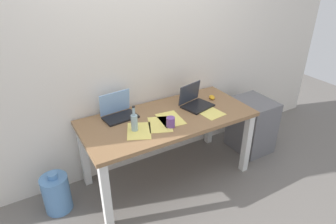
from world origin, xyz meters
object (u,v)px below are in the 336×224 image
object	(u,v)px
laptop_left	(118,112)
laptop_right	(195,102)
desk	(168,125)
beer_bottle	(134,122)
computer_mouse	(212,97)
water_cooler_jug	(57,193)
coffee_mug	(171,122)
filing_cabinet	(252,125)

from	to	relation	value
laptop_left	laptop_right	distance (m)	0.80
desk	beer_bottle	bearing A→B (deg)	-169.37
computer_mouse	water_cooler_jug	xyz separation A→B (m)	(-1.76, -0.00, -0.57)
laptop_left	water_cooler_jug	bearing A→B (deg)	-169.84
laptop_left	beer_bottle	distance (m)	0.31
laptop_left	water_cooler_jug	size ratio (longest dim) A/B	0.80
coffee_mug	water_cooler_jug	distance (m)	1.25
laptop_left	laptop_right	bearing A→B (deg)	-12.51
beer_bottle	computer_mouse	distance (m)	1.03
laptop_right	water_cooler_jug	world-z (taller)	laptop_right
laptop_right	desk	bearing A→B (deg)	-169.83
laptop_right	computer_mouse	bearing A→B (deg)	10.45
desk	computer_mouse	world-z (taller)	computer_mouse
laptop_right	filing_cabinet	world-z (taller)	laptop_right
beer_bottle	coffee_mug	distance (m)	0.33
desk	coffee_mug	world-z (taller)	coffee_mug
desk	water_cooler_jug	size ratio (longest dim) A/B	4.06
laptop_right	beer_bottle	xyz separation A→B (m)	(-0.75, -0.14, 0.04)
computer_mouse	filing_cabinet	size ratio (longest dim) A/B	0.15
coffee_mug	water_cooler_jug	xyz separation A→B (m)	(-1.06, 0.29, -0.60)
computer_mouse	water_cooler_jug	bearing A→B (deg)	-154.63
computer_mouse	filing_cabinet	distance (m)	0.70
beer_bottle	filing_cabinet	world-z (taller)	beer_bottle
desk	water_cooler_jug	bearing A→B (deg)	174.40
beer_bottle	filing_cabinet	distance (m)	1.63
desk	beer_bottle	size ratio (longest dim) A/B	7.08
laptop_right	computer_mouse	distance (m)	0.27
computer_mouse	water_cooler_jug	world-z (taller)	computer_mouse
filing_cabinet	water_cooler_jug	bearing A→B (deg)	176.41
desk	laptop_right	distance (m)	0.40
coffee_mug	water_cooler_jug	size ratio (longest dim) A/B	0.23
beer_bottle	computer_mouse	world-z (taller)	beer_bottle
laptop_left	water_cooler_jug	distance (m)	0.95
coffee_mug	filing_cabinet	world-z (taller)	coffee_mug
beer_bottle	coffee_mug	world-z (taller)	beer_bottle
desk	laptop_right	bearing A→B (deg)	10.17
laptop_left	desk	bearing A→B (deg)	-29.60
beer_bottle	water_cooler_jug	bearing A→B (deg)	166.11
coffee_mug	filing_cabinet	distance (m)	1.32
desk	filing_cabinet	bearing A→B (deg)	-1.62
desk	water_cooler_jug	xyz separation A→B (m)	(-1.13, 0.11, -0.46)
desk	laptop_left	world-z (taller)	laptop_left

